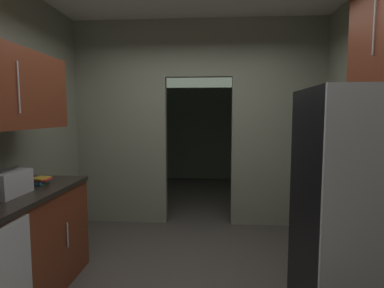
# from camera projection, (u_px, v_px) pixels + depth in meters

# --- Properties ---
(kitchen_partition) EXTENTS (3.43, 0.12, 2.83)m
(kitchen_partition) POSITION_uv_depth(u_px,v_px,m) (198.00, 117.00, 4.24)
(kitchen_partition) COLOR gray
(kitchen_partition) RESTS_ON ground
(adjoining_room_shell) EXTENTS (3.43, 3.15, 2.83)m
(adjoining_room_shell) POSITION_uv_depth(u_px,v_px,m) (203.00, 121.00, 6.33)
(adjoining_room_shell) COLOR slate
(adjoining_room_shell) RESTS_ON ground
(refrigerator) EXTENTS (0.82, 0.80, 1.73)m
(refrigerator) POSITION_uv_depth(u_px,v_px,m) (361.00, 208.00, 2.21)
(refrigerator) COLOR black
(refrigerator) RESTS_ON ground
(lower_cabinet_run) EXTENTS (0.65, 1.66, 0.92)m
(lower_cabinet_run) POSITION_uv_depth(u_px,v_px,m) (5.00, 255.00, 2.34)
(lower_cabinet_run) COLOR maroon
(lower_cabinet_run) RESTS_ON ground
(boombox) EXTENTS (0.20, 0.35, 0.22)m
(boombox) POSITION_uv_depth(u_px,v_px,m) (8.00, 184.00, 2.33)
(boombox) COLOR #B2B2B7
(boombox) RESTS_ON lower_cabinet_run
(book_stack) EXTENTS (0.15, 0.17, 0.07)m
(book_stack) POSITION_uv_depth(u_px,v_px,m) (41.00, 181.00, 2.72)
(book_stack) COLOR #388C47
(book_stack) RESTS_ON lower_cabinet_run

